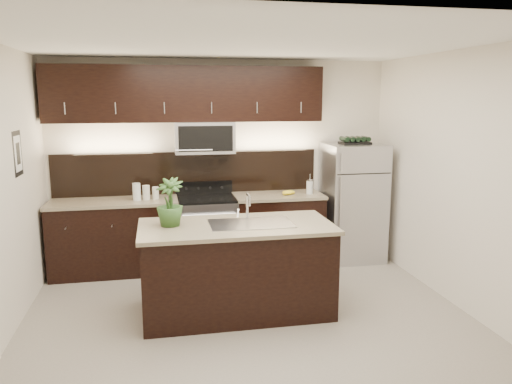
# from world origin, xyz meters

# --- Properties ---
(ground) EXTENTS (4.50, 4.50, 0.00)m
(ground) POSITION_xyz_m (0.00, 0.00, 0.00)
(ground) COLOR gray
(ground) RESTS_ON ground
(room_walls) EXTENTS (4.52, 4.02, 2.71)m
(room_walls) POSITION_xyz_m (-0.11, -0.04, 1.70)
(room_walls) COLOR silver
(room_walls) RESTS_ON ground
(counter_run) EXTENTS (3.51, 0.65, 0.94)m
(counter_run) POSITION_xyz_m (-0.46, 1.69, 0.47)
(counter_run) COLOR black
(counter_run) RESTS_ON ground
(upper_fixtures) EXTENTS (3.49, 0.40, 1.66)m
(upper_fixtures) POSITION_xyz_m (-0.43, 1.84, 2.14)
(upper_fixtures) COLOR black
(upper_fixtures) RESTS_ON counter_run
(island) EXTENTS (1.96, 0.96, 0.94)m
(island) POSITION_xyz_m (-0.09, 0.20, 0.47)
(island) COLOR black
(island) RESTS_ON ground
(sink_faucet) EXTENTS (0.84, 0.50, 0.28)m
(sink_faucet) POSITION_xyz_m (0.06, 0.21, 0.96)
(sink_faucet) COLOR silver
(sink_faucet) RESTS_ON island
(refrigerator) EXTENTS (0.77, 0.69, 1.59)m
(refrigerator) POSITION_xyz_m (1.74, 1.63, 0.80)
(refrigerator) COLOR #B2B2B7
(refrigerator) RESTS_ON ground
(wine_rack) EXTENTS (0.39, 0.24, 0.10)m
(wine_rack) POSITION_xyz_m (1.74, 1.63, 1.64)
(wine_rack) COLOR black
(wine_rack) RESTS_ON refrigerator
(plant) EXTENTS (0.35, 0.35, 0.48)m
(plant) POSITION_xyz_m (-0.75, 0.29, 1.18)
(plant) COLOR #2A4D1F
(plant) RESTS_ON island
(canisters) EXTENTS (0.32, 0.14, 0.22)m
(canisters) POSITION_xyz_m (-1.04, 1.66, 1.04)
(canisters) COLOR silver
(canisters) RESTS_ON counter_run
(french_press) EXTENTS (0.09, 0.09, 0.26)m
(french_press) POSITION_xyz_m (1.13, 1.64, 1.04)
(french_press) COLOR silver
(french_press) RESTS_ON counter_run
(bananas) EXTENTS (0.23, 0.21, 0.06)m
(bananas) POSITION_xyz_m (0.78, 1.61, 0.97)
(bananas) COLOR yellow
(bananas) RESTS_ON counter_run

